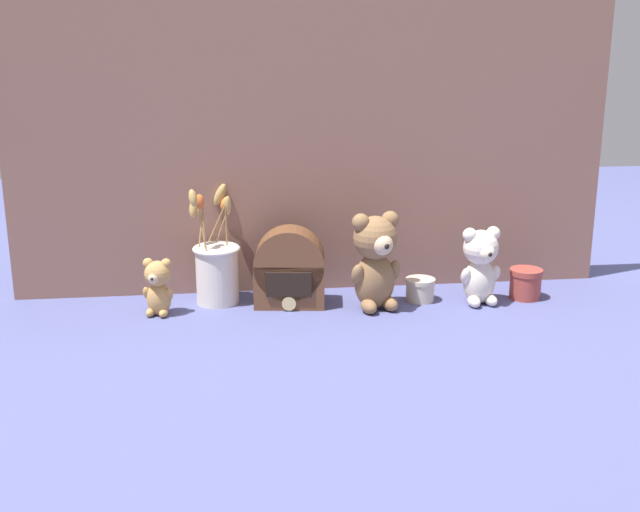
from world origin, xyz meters
TOP-DOWN VIEW (x-y plane):
  - ground_plane at (0.00, 0.00)m, footprint 4.00×4.00m
  - backdrop_wall at (0.00, 0.17)m, footprint 1.58×0.02m
  - teddy_bear_large at (0.13, -0.02)m, footprint 0.14×0.13m
  - teddy_bear_medium at (0.41, -0.01)m, footprint 0.11×0.10m
  - teddy_bear_small at (-0.40, 0.00)m, footprint 0.08×0.07m
  - flower_vase at (-0.26, 0.08)m, footprint 0.13×0.15m
  - vintage_radio at (-0.08, 0.03)m, footprint 0.19×0.12m
  - decorative_tin_tall at (0.26, 0.03)m, footprint 0.08×0.08m
  - decorative_tin_short at (0.54, 0.01)m, footprint 0.09×0.09m

SIDE VIEW (x-z plane):
  - ground_plane at x=0.00m, z-range 0.00..0.00m
  - decorative_tin_tall at x=0.26m, z-range 0.00..0.06m
  - decorative_tin_short at x=0.54m, z-range 0.00..0.08m
  - teddy_bear_small at x=-0.40m, z-range 0.00..0.15m
  - vintage_radio at x=-0.08m, z-range -0.01..0.19m
  - flower_vase at x=-0.26m, z-range -0.06..0.25m
  - teddy_bear_medium at x=0.41m, z-range 0.00..0.21m
  - teddy_bear_large at x=0.13m, z-range 0.01..0.25m
  - backdrop_wall at x=0.00m, z-range 0.00..0.78m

